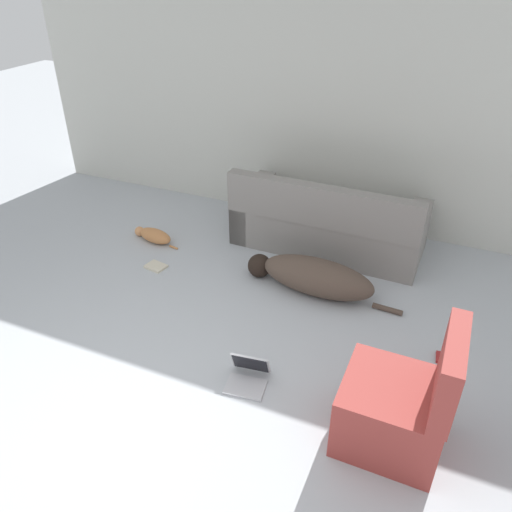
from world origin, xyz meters
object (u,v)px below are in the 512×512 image
Objects in this scene: dog at (313,276)px; book_red at (448,359)px; side_chair at (399,407)px; cat at (154,235)px; book_cream at (156,266)px; laptop_open at (248,373)px; couch at (328,225)px.

dog is 1.38m from book_red.
side_chair is (1.01, -1.42, 0.15)m from dog.
cat is 3.35m from side_chair.
book_cream is at bearing 135.48° from cat.
dog is at bearing -143.92° from side_chair.
book_red is (1.29, -0.49, -0.15)m from dog.
cat reaches higher than book_red.
side_chair reaches higher than laptop_open.
cat is (-1.91, 0.21, -0.09)m from dog.
dog is 1.62m from book_cream.
dog reaches higher than cat.
cat is 1.83× the size of laptop_open.
book_red is (1.38, 0.81, -0.06)m from laptop_open.
book_red is 1.02m from side_chair.
couch is at bearing -150.00° from cat.
book_cream is at bearing 137.34° from laptop_open.
cat is at bearing 167.69° from book_red.
book_cream is at bearing 37.51° from couch.
side_chair is (-0.28, -0.93, 0.30)m from book_red.
cat is at bearing 132.71° from laptop_open.
book_cream is at bearing 175.19° from book_red.
side_chair reaches higher than book_red.
couch is 2.52m from side_chair.
laptop_open is at bearing 89.67° from dog.
couch reaches higher than cat.
laptop_open is 1.60m from book_red.
dog is at bearing 98.89° from couch.
side_chair reaches higher than cat.
laptop_open reaches higher than cat.
laptop_open is at bearing -35.07° from book_cream.
side_chair is at bearing 161.57° from cat.
book_cream is (0.32, -0.46, -0.06)m from cat.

